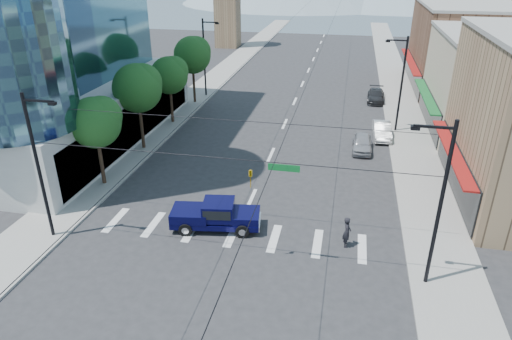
# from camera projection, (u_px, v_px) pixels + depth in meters

# --- Properties ---
(ground) EXTENTS (160.00, 160.00, 0.00)m
(ground) POSITION_uv_depth(u_px,v_px,m) (230.00, 248.00, 26.67)
(ground) COLOR #28282B
(ground) RESTS_ON ground
(sidewalk_left) EXTENTS (4.00, 120.00, 0.15)m
(sidewalk_left) POSITION_uv_depth(u_px,v_px,m) (219.00, 75.00, 64.21)
(sidewalk_left) COLOR gray
(sidewalk_left) RESTS_ON ground
(sidewalk_right) EXTENTS (4.00, 120.00, 0.15)m
(sidewalk_right) POSITION_uv_depth(u_px,v_px,m) (395.00, 84.00, 59.82)
(sidewalk_right) COLOR gray
(sidewalk_right) RESTS_ON ground
(shop_mid) EXTENTS (12.00, 14.00, 9.00)m
(shop_mid) POSITION_uv_depth(u_px,v_px,m) (502.00, 86.00, 42.31)
(shop_mid) COLOR tan
(shop_mid) RESTS_ON ground
(shop_far) EXTENTS (12.00, 18.00, 10.00)m
(shop_far) POSITION_uv_depth(u_px,v_px,m) (468.00, 48.00, 56.24)
(shop_far) COLOR brown
(shop_far) RESTS_ON ground
(tree_near) EXTENTS (3.65, 3.64, 6.71)m
(tree_near) POSITION_uv_depth(u_px,v_px,m) (97.00, 121.00, 31.94)
(tree_near) COLOR black
(tree_near) RESTS_ON ground
(tree_midnear) EXTENTS (4.09, 4.09, 7.52)m
(tree_midnear) POSITION_uv_depth(u_px,v_px,m) (139.00, 87.00, 37.88)
(tree_midnear) COLOR black
(tree_midnear) RESTS_ON ground
(tree_midfar) EXTENTS (3.65, 3.64, 6.71)m
(tree_midfar) POSITION_uv_depth(u_px,v_px,m) (171.00, 74.00, 44.33)
(tree_midfar) COLOR black
(tree_midfar) RESTS_ON ground
(tree_far) EXTENTS (4.09, 4.09, 7.52)m
(tree_far) POSITION_uv_depth(u_px,v_px,m) (194.00, 54.00, 50.26)
(tree_far) COLOR black
(tree_far) RESTS_ON ground
(signal_rig) EXTENTS (21.80, 0.20, 9.00)m
(signal_rig) POSITION_uv_depth(u_px,v_px,m) (226.00, 186.00, 23.75)
(signal_rig) COLOR black
(signal_rig) RESTS_ON ground
(lamp_pole_nw) EXTENTS (2.00, 0.25, 9.00)m
(lamp_pole_nw) POSITION_uv_depth(u_px,v_px,m) (205.00, 55.00, 53.04)
(lamp_pole_nw) COLOR black
(lamp_pole_nw) RESTS_ON ground
(lamp_pole_ne) EXTENTS (2.00, 0.25, 9.00)m
(lamp_pole_ne) POSITION_uv_depth(u_px,v_px,m) (401.00, 81.00, 42.06)
(lamp_pole_ne) COLOR black
(lamp_pole_ne) RESTS_ON ground
(pickup_truck) EXTENTS (5.78, 2.79, 1.88)m
(pickup_truck) POSITION_uv_depth(u_px,v_px,m) (215.00, 214.00, 28.20)
(pickup_truck) COLOR #070632
(pickup_truck) RESTS_ON ground
(pedestrian) EXTENTS (0.49, 0.72, 1.91)m
(pedestrian) POSITION_uv_depth(u_px,v_px,m) (347.00, 232.00, 26.47)
(pedestrian) COLOR black
(pedestrian) RESTS_ON ground
(parked_car_near) EXTENTS (1.72, 4.17, 1.41)m
(parked_car_near) POSITION_uv_depth(u_px,v_px,m) (362.00, 143.00, 39.60)
(parked_car_near) COLOR #A7A6AB
(parked_car_near) RESTS_ON ground
(parked_car_mid) EXTENTS (1.70, 4.43, 1.44)m
(parked_car_mid) POSITION_uv_depth(u_px,v_px,m) (382.00, 131.00, 42.34)
(parked_car_mid) COLOR white
(parked_car_mid) RESTS_ON ground
(parked_car_far) EXTENTS (2.09, 4.78, 1.37)m
(parked_car_far) POSITION_uv_depth(u_px,v_px,m) (376.00, 96.00, 52.92)
(parked_car_far) COLOR #2B2B2E
(parked_car_far) RESTS_ON ground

